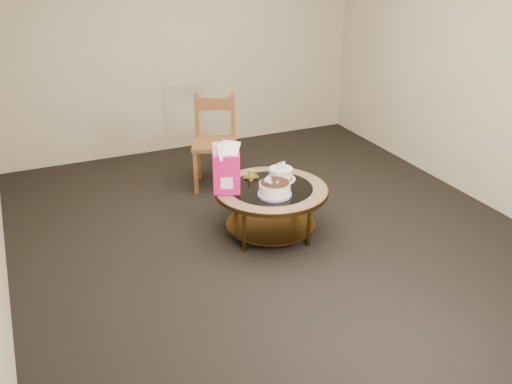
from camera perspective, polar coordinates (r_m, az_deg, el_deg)
name	(u,v)px	position (r m, az deg, el deg)	size (l,w,h in m)	color
ground	(271,233)	(5.26, 1.48, -4.08)	(5.00, 5.00, 0.00)	black
room_walls	(273,65)	(4.71, 1.69, 12.54)	(4.52, 5.02, 2.61)	#BAAA8D
coffee_table	(271,196)	(5.09, 1.53, -0.36)	(1.02, 1.02, 0.46)	brown
decorated_cake	(274,189)	(4.88, 1.85, 0.26)	(0.29, 0.29, 0.17)	#A88BC4
cream_cake	(281,174)	(5.20, 2.50, 1.80)	(0.27, 0.27, 0.17)	white
gift_bag	(227,168)	(4.88, -2.96, 2.38)	(0.26, 0.22, 0.46)	#E91564
pillar_candle	(251,175)	(5.23, -0.50, 1.70)	(0.14, 0.14, 0.10)	#DFCA5B
dining_chair	(215,141)	(6.07, -4.15, 5.07)	(0.59, 0.59, 0.98)	brown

